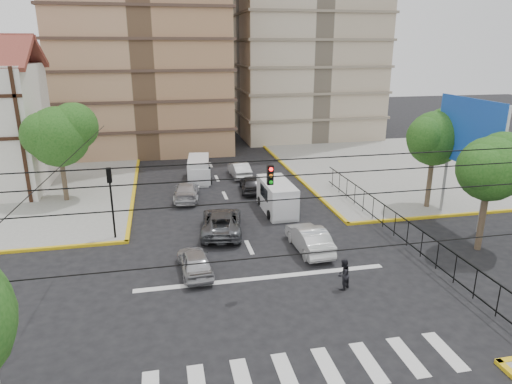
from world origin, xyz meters
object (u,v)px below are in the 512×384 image
object	(u,v)px
car_silver_front_left	(195,261)
pedestrian_crosswalk	(343,274)
car_white_front_right	(309,238)
van_right_lane	(278,198)
van_left_lane	(199,170)
traffic_light_nw	(111,191)

from	to	relation	value
car_silver_front_left	pedestrian_crosswalk	distance (m)	7.59
car_silver_front_left	car_white_front_right	size ratio (longest dim) A/B	0.86
van_right_lane	van_left_lane	distance (m)	10.17
car_silver_front_left	car_white_front_right	world-z (taller)	car_white_front_right
van_right_lane	car_white_front_right	distance (m)	6.52
van_right_lane	car_silver_front_left	bearing A→B (deg)	-130.15
van_left_lane	pedestrian_crosswalk	bearing A→B (deg)	-69.14
van_right_lane	van_left_lane	bearing A→B (deg)	117.09
van_right_lane	van_left_lane	world-z (taller)	van_right_lane
car_white_front_right	van_right_lane	bearing A→B (deg)	-90.76
car_white_front_right	pedestrian_crosswalk	bearing A→B (deg)	90.40
traffic_light_nw	van_right_lane	world-z (taller)	traffic_light_nw
van_left_lane	car_white_front_right	distance (m)	16.26
traffic_light_nw	van_left_lane	distance (m)	13.32
car_white_front_right	van_left_lane	bearing A→B (deg)	-74.66
van_right_lane	car_white_front_right	bearing A→B (deg)	-89.26
traffic_light_nw	pedestrian_crosswalk	bearing A→B (deg)	-36.79
traffic_light_nw	car_silver_front_left	size ratio (longest dim) A/B	1.15
traffic_light_nw	car_white_front_right	distance (m)	12.01
car_silver_front_left	pedestrian_crosswalk	bearing A→B (deg)	150.85
pedestrian_crosswalk	car_silver_front_left	bearing A→B (deg)	-58.10
traffic_light_nw	van_left_lane	bearing A→B (deg)	61.97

